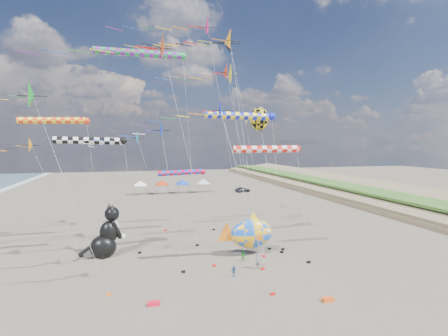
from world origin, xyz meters
TOP-DOWN VIEW (x-y plane):
  - ground at (0.00, 0.00)m, footprint 260.00×260.00m
  - delta_kite_0 at (1.70, 14.44)m, footprint 11.17×2.68m
  - delta_kite_1 at (2.89, 13.07)m, footprint 14.15×3.06m
  - delta_kite_2 at (-7.20, 24.74)m, footprint 8.94×2.08m
  - delta_kite_3 at (-7.05, 8.48)m, footprint 8.81×1.82m
  - delta_kite_4 at (-0.22, 7.23)m, footprint 11.10×2.21m
  - delta_kite_5 at (-5.43, 9.32)m, footprint 15.20×2.69m
  - delta_kite_6 at (0.82, 20.59)m, footprint 16.36×2.92m
  - delta_kite_7 at (-18.16, 15.89)m, footprint 9.31×1.79m
  - delta_kite_8 at (-1.77, 1.76)m, footprint 9.54×1.68m
  - delta_kite_9 at (3.33, 21.08)m, footprint 13.32×2.50m
  - delta_kite_10 at (-15.28, 5.14)m, footprint 11.65×2.32m
  - windsock_0 at (-16.64, 21.84)m, footprint 9.25×0.84m
  - windsock_1 at (4.80, 7.78)m, footprint 8.18×0.73m
  - windsock_2 at (-1.29, 23.38)m, footprint 7.84×0.74m
  - windsock_3 at (3.54, 12.45)m, footprint 9.38×0.87m
  - windsock_4 at (-11.96, 15.45)m, footprint 8.56×0.77m
  - windsock_5 at (-6.60, 16.59)m, footprint 11.28×0.83m
  - angelfish_kite at (5.70, 13.51)m, footprint 3.74×3.02m
  - cat_inflatable at (-10.93, 15.37)m, footprint 4.71×3.61m
  - fish_inflatable at (4.34, 11.72)m, footprint 6.41×2.34m
  - person_adult at (3.55, 7.62)m, footprint 0.65×0.52m
  - child_green at (2.88, 10.01)m, footprint 0.66×0.59m
  - child_blue at (0.72, 6.27)m, footprint 0.69×0.47m
  - kite_bag_0 at (9.03, 18.79)m, footprint 0.90×0.44m
  - kite_bag_1 at (6.36, -0.39)m, footprint 0.90×0.44m
  - kite_bag_2 at (-6.75, 2.44)m, footprint 0.90×0.44m
  - tent_row at (1.50, 60.00)m, footprint 19.20×4.20m
  - parked_car at (18.55, 58.00)m, footprint 3.95×1.90m

SIDE VIEW (x-z plane):
  - ground at x=0.00m, z-range 0.00..0.00m
  - kite_bag_0 at x=9.03m, z-range 0.00..0.30m
  - kite_bag_1 at x=6.36m, z-range 0.00..0.30m
  - kite_bag_2 at x=-6.75m, z-range 0.00..0.30m
  - child_blue at x=0.72m, z-range 0.00..1.09m
  - child_green at x=2.88m, z-range 0.00..1.13m
  - parked_car at x=18.55m, z-range 0.00..1.30m
  - person_adult at x=3.55m, z-range 0.00..1.56m
  - fish_inflatable at x=4.34m, z-range -0.02..4.81m
  - cat_inflatable at x=-10.93m, z-range 0.00..5.69m
  - tent_row at x=1.50m, z-range 1.25..5.05m
  - windsock_2 at x=-1.29m, z-range 3.89..12.50m
  - windsock_1 at x=4.80m, z-range 5.58..17.61m
  - delta_kite_7 at x=-18.16m, z-range 5.24..18.21m
  - windsock_4 at x=-11.96m, z-range 5.99..18.86m
  - delta_kite_2 at x=-7.20m, z-range 5.68..19.72m
  - delta_kite_3 at x=-7.05m, z-range 5.89..20.25m
  - delta_kite_8 at x=-1.77m, z-range 6.58..22.25m
  - angelfish_kite at x=5.70m, z-range 6.68..22.93m
  - windsock_0 at x=-16.64m, z-range 7.18..22.50m
  - windsock_3 at x=3.54m, z-range 7.31..22.90m
  - delta_kite_10 at x=-15.28m, z-range 7.14..24.27m
  - delta_kite_0 at x=1.70m, z-range 9.01..30.19m
  - delta_kite_5 at x=-5.43m, z-range 9.48..31.68m
  - delta_kite_9 at x=3.33m, z-range 9.99..33.02m
  - delta_kite_4 at x=-0.22m, z-range 10.08..33.09m
  - windsock_5 at x=-6.60m, z-range 10.75..33.24m
  - delta_kite_1 at x=2.89m, z-range 10.59..35.26m
  - delta_kite_6 at x=0.82m, z-range 12.54..41.04m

